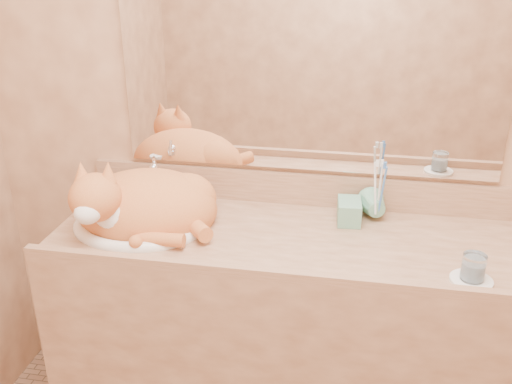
% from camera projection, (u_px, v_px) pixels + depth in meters
% --- Properties ---
extents(wall_back, '(2.40, 0.02, 2.50)m').
position_uv_depth(wall_back, '(310.00, 96.00, 1.94)').
color(wall_back, '#926042').
rests_on(wall_back, ground).
extents(vanity_counter, '(1.60, 0.55, 0.85)m').
position_uv_depth(vanity_counter, '(293.00, 343.00, 2.02)').
color(vanity_counter, brown).
rests_on(vanity_counter, floor).
extents(mirror, '(1.30, 0.02, 0.80)m').
position_uv_depth(mirror, '(311.00, 55.00, 1.87)').
color(mirror, white).
rests_on(mirror, wall_back).
extents(sink_basin, '(0.49, 0.43, 0.14)m').
position_uv_depth(sink_basin, '(138.00, 208.00, 1.89)').
color(sink_basin, white).
rests_on(sink_basin, vanity_counter).
extents(faucet, '(0.08, 0.13, 0.17)m').
position_uv_depth(faucet, '(155.00, 184.00, 2.04)').
color(faucet, white).
rests_on(faucet, vanity_counter).
extents(cat, '(0.54, 0.47, 0.26)m').
position_uv_depth(cat, '(141.00, 203.00, 1.90)').
color(cat, '#C05F2C').
rests_on(cat, sink_basin).
extents(soap_dispenser, '(0.08, 0.09, 0.17)m').
position_uv_depth(soap_dispenser, '(351.00, 206.00, 1.87)').
color(soap_dispenser, '#68A687').
rests_on(soap_dispenser, vanity_counter).
extents(toothbrush_cup, '(0.12, 0.12, 0.09)m').
position_uv_depth(toothbrush_cup, '(377.00, 211.00, 1.92)').
color(toothbrush_cup, '#68A687').
rests_on(toothbrush_cup, vanity_counter).
extents(toothbrushes, '(0.04, 0.04, 0.23)m').
position_uv_depth(toothbrushes, '(379.00, 187.00, 1.89)').
color(toothbrushes, white).
rests_on(toothbrushes, toothbrush_cup).
extents(saucer, '(0.12, 0.12, 0.01)m').
position_uv_depth(saucer, '(471.00, 281.00, 1.60)').
color(saucer, white).
rests_on(saucer, vanity_counter).
extents(water_glass, '(0.06, 0.06, 0.08)m').
position_uv_depth(water_glass, '(473.00, 267.00, 1.59)').
color(water_glass, silver).
rests_on(water_glass, saucer).
extents(lotion_bottle, '(0.05, 0.05, 0.12)m').
position_uv_depth(lotion_bottle, '(140.00, 188.00, 2.07)').
color(lotion_bottle, white).
rests_on(lotion_bottle, vanity_counter).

